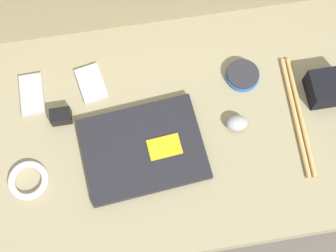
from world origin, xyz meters
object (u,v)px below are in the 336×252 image
(phone_black, at_px, (32,95))
(camera_pouch, at_px, (328,88))
(speaker_puck, at_px, (242,75))
(computer_mouse, at_px, (237,123))
(laptop, at_px, (143,149))
(phone_silver, at_px, (91,83))
(charger_brick, at_px, (61,116))

(phone_black, distance_m, camera_pouch, 0.85)
(speaker_puck, bearing_deg, camera_pouch, -20.83)
(computer_mouse, height_order, camera_pouch, camera_pouch)
(laptop, xyz_separation_m, speaker_puck, (0.32, 0.18, 0.00))
(phone_silver, xyz_separation_m, camera_pouch, (0.67, -0.14, 0.03))
(computer_mouse, xyz_separation_m, speaker_puck, (0.05, 0.14, -0.01))
(computer_mouse, bearing_deg, phone_black, 165.70)
(computer_mouse, xyz_separation_m, camera_pouch, (0.28, 0.06, 0.01))
(speaker_puck, xyz_separation_m, charger_brick, (-0.53, -0.05, 0.01))
(computer_mouse, height_order, phone_black, computer_mouse)
(phone_silver, bearing_deg, phone_black, 171.68)
(computer_mouse, bearing_deg, phone_silver, 157.60)
(laptop, relative_size, charger_brick, 6.07)
(phone_black, bearing_deg, laptop, -37.43)
(camera_pouch, bearing_deg, speaker_puck, 159.17)
(speaker_puck, height_order, phone_black, speaker_puck)
(speaker_puck, height_order, camera_pouch, camera_pouch)
(laptop, xyz_separation_m, camera_pouch, (0.55, 0.09, 0.02))
(phone_black, relative_size, camera_pouch, 1.14)
(phone_silver, bearing_deg, computer_mouse, -37.22)
(computer_mouse, distance_m, phone_black, 0.59)
(phone_black, relative_size, charger_brick, 2.23)
(laptop, relative_size, camera_pouch, 3.10)
(laptop, height_order, charger_brick, charger_brick)
(laptop, xyz_separation_m, phone_silver, (-0.12, 0.22, -0.01))
(computer_mouse, height_order, speaker_puck, computer_mouse)
(charger_brick, bearing_deg, camera_pouch, -3.08)
(phone_silver, relative_size, charger_brick, 2.11)
(camera_pouch, bearing_deg, phone_black, 171.40)
(laptop, bearing_deg, camera_pouch, 4.12)
(speaker_puck, xyz_separation_m, phone_silver, (-0.44, 0.05, -0.01))
(phone_black, bearing_deg, phone_silver, 1.41)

